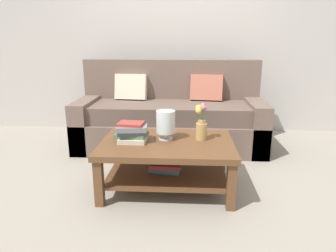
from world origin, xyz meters
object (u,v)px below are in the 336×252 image
object	(u,v)px
coffee_table	(167,155)
flower_pitcher	(201,124)
couch	(170,117)
book_stack_main	(132,132)
glass_hurricane_vase	(166,123)

from	to	relation	value
coffee_table	flower_pitcher	size ratio (longest dim) A/B	3.54
couch	flower_pitcher	distance (m)	1.19
book_stack_main	flower_pitcher	xyz separation A→B (m)	(0.60, 0.08, 0.06)
glass_hurricane_vase	flower_pitcher	xyz separation A→B (m)	(0.31, 0.01, -0.01)
coffee_table	book_stack_main	size ratio (longest dim) A/B	3.94
couch	glass_hurricane_vase	size ratio (longest dim) A/B	8.70
glass_hurricane_vase	couch	bearing A→B (deg)	91.01
book_stack_main	glass_hurricane_vase	world-z (taller)	glass_hurricane_vase
book_stack_main	glass_hurricane_vase	bearing A→B (deg)	13.86
coffee_table	flower_pitcher	distance (m)	0.40
couch	flower_pitcher	size ratio (longest dim) A/B	6.92
coffee_table	flower_pitcher	bearing A→B (deg)	13.81
coffee_table	glass_hurricane_vase	distance (m)	0.28
glass_hurricane_vase	flower_pitcher	bearing A→B (deg)	1.23
coffee_table	flower_pitcher	xyz separation A→B (m)	(0.30, 0.07, 0.26)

